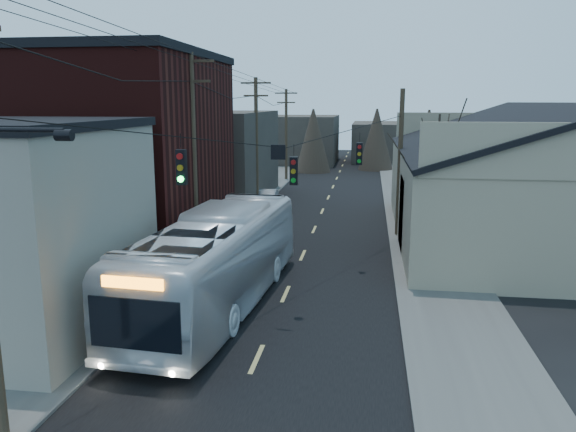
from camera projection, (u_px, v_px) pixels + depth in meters
name	position (u px, v px, depth m)	size (l,w,h in m)	color
road_surface	(320.00, 217.00, 38.57)	(9.00, 110.00, 0.02)	black
sidewalk_left	(228.00, 213.00, 39.47)	(4.00, 110.00, 0.12)	#474744
sidewalk_right	(416.00, 219.00, 37.64)	(4.00, 110.00, 0.12)	#474744
building_brick	(113.00, 156.00, 29.27)	(10.00, 12.00, 10.00)	black
building_left_far	(209.00, 156.00, 45.02)	(9.00, 14.00, 7.00)	#332D29
warehouse	(544.00, 194.00, 31.36)	(16.16, 20.60, 7.73)	#7F755C
building_far_left	(298.00, 139.00, 72.75)	(10.00, 12.00, 6.00)	#332D29
building_far_right	(398.00, 141.00, 75.88)	(12.00, 14.00, 5.00)	#332D29
bare_tree	(436.00, 189.00, 27.24)	(0.40, 0.40, 7.20)	black
utility_lines	(258.00, 151.00, 32.33)	(11.24, 45.28, 10.50)	#382B1E
bus	(217.00, 261.00, 21.30)	(3.08, 13.18, 3.67)	silver
parked_car	(267.00, 198.00, 42.41)	(1.31, 3.75, 1.24)	#93969A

